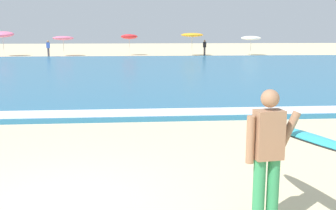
# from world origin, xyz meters

# --- Properties ---
(ground_plane) EXTENTS (160.00, 160.00, 0.00)m
(ground_plane) POSITION_xyz_m (0.00, 0.00, 0.00)
(ground_plane) COLOR beige
(sea) EXTENTS (120.00, 28.00, 0.14)m
(sea) POSITION_xyz_m (0.00, 19.21, 0.07)
(sea) COLOR teal
(sea) RESTS_ON ground
(surf_foam) EXTENTS (120.00, 1.05, 0.01)m
(surf_foam) POSITION_xyz_m (0.00, 5.81, 0.15)
(surf_foam) COLOR white
(surf_foam) RESTS_ON sea
(surfer_with_board) EXTENTS (1.07, 2.37, 1.73)m
(surfer_with_board) POSITION_xyz_m (2.85, -0.74, 1.02)
(surfer_with_board) COLOR #338E56
(surfer_with_board) RESTS_ON ground
(beach_umbrella_0) EXTENTS (2.18, 2.21, 2.53)m
(beach_umbrella_0) POSITION_xyz_m (-11.99, 36.20, 2.16)
(beach_umbrella_0) COLOR beige
(beach_umbrella_0) RESTS_ON ground
(beach_umbrella_1) EXTENTS (2.09, 2.10, 2.03)m
(beach_umbrella_1) POSITION_xyz_m (-6.06, 36.10, 1.79)
(beach_umbrella_1) COLOR beige
(beach_umbrella_1) RESTS_ON ground
(beach_umbrella_2) EXTENTS (1.73, 1.77, 2.23)m
(beach_umbrella_2) POSITION_xyz_m (0.55, 36.79, 1.92)
(beach_umbrella_2) COLOR beige
(beach_umbrella_2) RESTS_ON ground
(beach_umbrella_3) EXTENTS (2.27, 2.27, 2.30)m
(beach_umbrella_3) POSITION_xyz_m (6.93, 35.41, 2.10)
(beach_umbrella_3) COLOR beige
(beach_umbrella_3) RESTS_ON ground
(beach_umbrella_4) EXTENTS (2.05, 2.05, 2.01)m
(beach_umbrella_4) POSITION_xyz_m (13.10, 35.55, 1.78)
(beach_umbrella_4) COLOR beige
(beach_umbrella_4) RESTS_ON ground
(beachgoer_near_row_left) EXTENTS (0.32, 0.20, 1.58)m
(beachgoer_near_row_left) POSITION_xyz_m (8.30, 35.77, 0.84)
(beachgoer_near_row_left) COLOR #383842
(beachgoer_near_row_left) RESTS_ON ground
(beachgoer_near_row_mid) EXTENTS (0.32, 0.20, 1.58)m
(beachgoer_near_row_mid) POSITION_xyz_m (-7.36, 35.03, 0.84)
(beachgoer_near_row_mid) COLOR #383842
(beachgoer_near_row_mid) RESTS_ON ground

